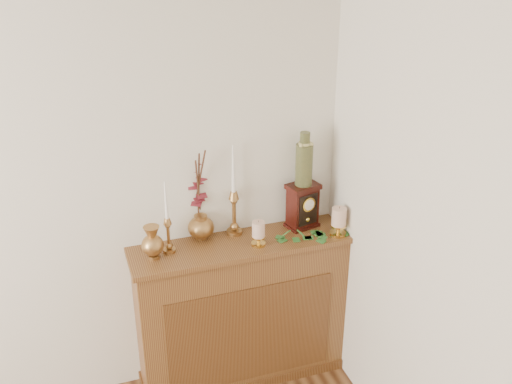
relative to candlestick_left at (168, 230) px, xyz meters
name	(u,v)px	position (x,y,z in m)	size (l,w,h in m)	color
console_shelf	(242,315)	(0.39, -0.03, -0.63)	(1.24, 0.34, 0.93)	brown
candlestick_left	(168,230)	(0.00, 0.00, 0.00)	(0.07, 0.07, 0.41)	#B58648
candlestick_center	(234,206)	(0.39, 0.08, 0.04)	(0.09, 0.09, 0.53)	#B58648
bud_vase	(152,243)	(-0.09, -0.04, -0.04)	(0.12, 0.12, 0.19)	#B58648
ginger_jar	(198,196)	(0.20, 0.12, 0.11)	(0.22, 0.24, 0.54)	#B58648
pillar_candle_left	(258,232)	(0.47, -0.09, -0.06)	(0.08, 0.08, 0.15)	gold
pillar_candle_right	(339,220)	(0.93, -0.13, -0.04)	(0.09, 0.09, 0.18)	gold
ivy_garland	(313,236)	(0.79, -0.11, -0.12)	(0.42, 0.20, 0.08)	#2E6D29
mantel_clock	(303,206)	(0.78, 0.03, 0.00)	(0.20, 0.16, 0.26)	#360E0A
ceramic_vase	(304,162)	(0.78, 0.03, 0.27)	(0.10, 0.10, 0.31)	#183022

